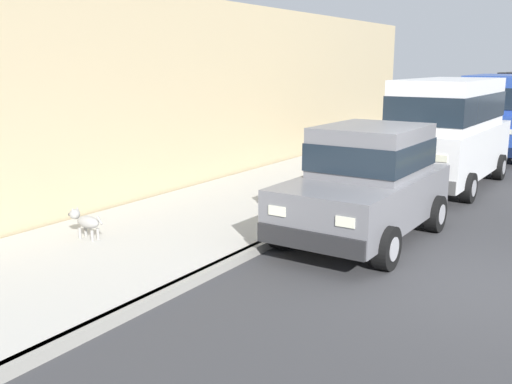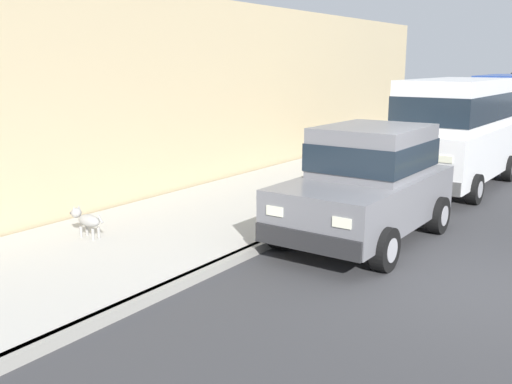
# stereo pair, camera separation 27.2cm
# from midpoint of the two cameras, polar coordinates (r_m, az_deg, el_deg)

# --- Properties ---
(ground_plane) EXTENTS (80.00, 80.00, 0.00)m
(ground_plane) POSITION_cam_midpoint_polar(r_m,az_deg,el_deg) (8.33, 20.38, -8.46)
(ground_plane) COLOR #38383A
(curb) EXTENTS (0.16, 64.00, 0.14)m
(curb) POSITION_cam_midpoint_polar(r_m,az_deg,el_deg) (9.44, 1.14, -4.71)
(curb) COLOR gray
(curb) RESTS_ON ground
(sidewalk) EXTENTS (3.60, 64.00, 0.14)m
(sidewalk) POSITION_cam_midpoint_polar(r_m,az_deg,el_deg) (10.47, -7.27, -3.08)
(sidewalk) COLOR #B7B5AD
(sidewalk) RESTS_ON ground
(car_grey_hatchback) EXTENTS (1.99, 3.82, 1.88)m
(car_grey_hatchback) POSITION_cam_midpoint_polar(r_m,az_deg,el_deg) (9.67, 10.09, 1.05)
(car_grey_hatchback) COLOR slate
(car_grey_hatchback) RESTS_ON ground
(car_white_van) EXTENTS (2.20, 4.93, 2.52)m
(car_white_van) POSITION_cam_midpoint_polar(r_m,az_deg,el_deg) (14.39, 17.82, 6.08)
(car_white_van) COLOR white
(car_white_van) RESTS_ON ground
(car_blue_van) EXTENTS (2.26, 4.97, 2.52)m
(car_blue_van) POSITION_cam_midpoint_polar(r_m,az_deg,el_deg) (19.76, 22.47, 7.35)
(car_blue_van) COLOR #28479E
(car_blue_van) RESTS_ON ground
(dog_grey) EXTENTS (0.76, 0.22, 0.49)m
(dog_grey) POSITION_cam_midpoint_polar(r_m,az_deg,el_deg) (9.62, -17.29, -2.74)
(dog_grey) COLOR #999691
(dog_grey) RESTS_ON sidewalk
(building_facade) EXTENTS (0.50, 20.00, 4.31)m
(building_facade) POSITION_cam_midpoint_polar(r_m,az_deg,el_deg) (15.47, -1.06, 9.91)
(building_facade) COLOR tan
(building_facade) RESTS_ON ground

